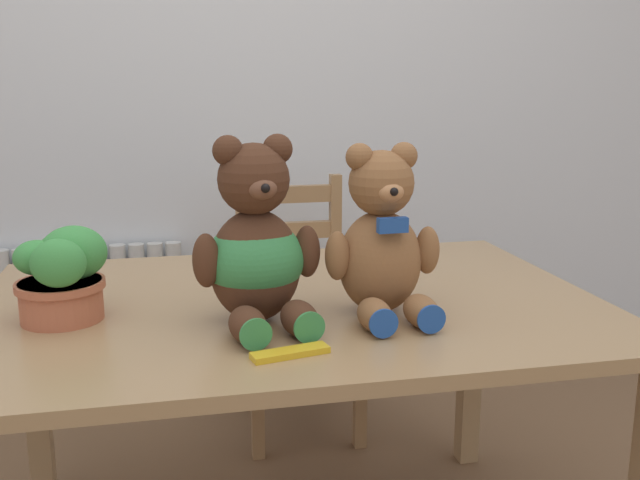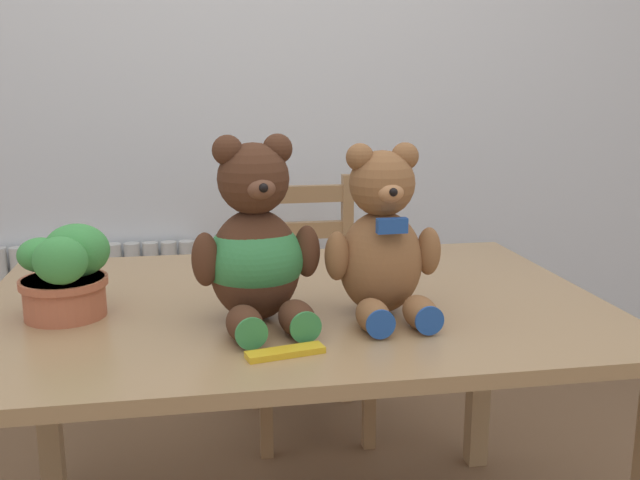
% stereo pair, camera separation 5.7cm
% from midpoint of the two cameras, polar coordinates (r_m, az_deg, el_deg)
% --- Properties ---
extents(wall_back, '(8.00, 0.04, 2.60)m').
position_cam_midpoint_polar(wall_back, '(2.81, -7.61, 14.38)').
color(wall_back, silver).
rests_on(wall_back, ground_plane).
extents(radiator, '(0.76, 0.10, 0.60)m').
position_cam_midpoint_polar(radiator, '(2.91, -18.81, -6.92)').
color(radiator, beige).
rests_on(radiator, ground_plane).
extents(dining_table, '(1.40, 0.96, 0.72)m').
position_cam_midpoint_polar(dining_table, '(1.67, -3.32, -7.61)').
color(dining_table, '#9E7A51').
rests_on(dining_table, ground_plane).
extents(wooden_chair_behind, '(0.38, 0.41, 0.88)m').
position_cam_midpoint_polar(wooden_chair_behind, '(2.52, -2.57, -5.28)').
color(wooden_chair_behind, '#997047').
rests_on(wooden_chair_behind, ground_plane).
extents(teddy_bear_left, '(0.27, 0.30, 0.39)m').
position_cam_midpoint_polar(teddy_bear_left, '(1.46, -6.24, -0.75)').
color(teddy_bear_left, '#472819').
rests_on(teddy_bear_left, dining_table).
extents(teddy_bear_right, '(0.25, 0.25, 0.37)m').
position_cam_midpoint_polar(teddy_bear_right, '(1.50, 3.92, -0.17)').
color(teddy_bear_right, brown).
rests_on(teddy_bear_right, dining_table).
extents(potted_plant, '(0.19, 0.21, 0.20)m').
position_cam_midpoint_polar(potted_plant, '(1.58, -20.89, -2.54)').
color(potted_plant, '#B25B3D').
rests_on(potted_plant, dining_table).
extents(chocolate_bar, '(0.15, 0.07, 0.01)m').
position_cam_midpoint_polar(chocolate_bar, '(1.31, -3.67, -8.99)').
color(chocolate_bar, gold).
rests_on(chocolate_bar, dining_table).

